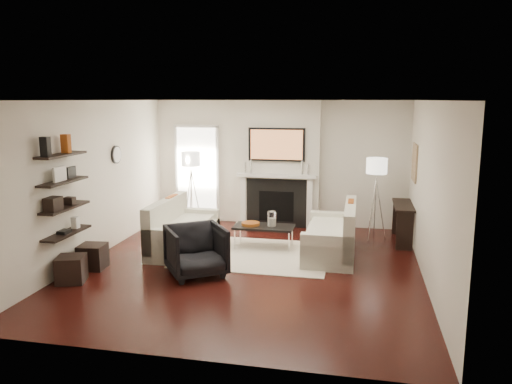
% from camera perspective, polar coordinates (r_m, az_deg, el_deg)
% --- Properties ---
extents(room_envelope, '(6.00, 6.00, 6.00)m').
position_cam_1_polar(room_envelope, '(7.93, -0.89, 0.64)').
color(room_envelope, black).
rests_on(room_envelope, ground).
extents(chimney_breast, '(1.80, 0.25, 2.70)m').
position_cam_1_polar(chimney_breast, '(10.73, 2.50, 3.23)').
color(chimney_breast, silver).
rests_on(chimney_breast, floor).
extents(fireplace_surround, '(1.30, 0.02, 1.04)m').
position_cam_1_polar(fireplace_surround, '(10.73, 2.34, -1.26)').
color(fireplace_surround, black).
rests_on(fireplace_surround, floor).
extents(firebox, '(0.75, 0.02, 0.65)m').
position_cam_1_polar(firebox, '(10.74, 2.34, -1.63)').
color(firebox, black).
rests_on(firebox, floor).
extents(mantel_pilaster_l, '(0.12, 0.08, 1.10)m').
position_cam_1_polar(mantel_pilaster_l, '(10.84, -1.44, -0.98)').
color(mantel_pilaster_l, white).
rests_on(mantel_pilaster_l, floor).
extents(mantel_pilaster_r, '(0.12, 0.08, 1.10)m').
position_cam_1_polar(mantel_pilaster_r, '(10.60, 6.16, -1.29)').
color(mantel_pilaster_r, white).
rests_on(mantel_pilaster_r, floor).
extents(mantel_shelf, '(1.70, 0.18, 0.07)m').
position_cam_1_polar(mantel_shelf, '(10.58, 2.32, 1.87)').
color(mantel_shelf, white).
rests_on(mantel_shelf, chimney_breast).
extents(tv_body, '(1.20, 0.06, 0.70)m').
position_cam_1_polar(tv_body, '(10.52, 2.37, 5.44)').
color(tv_body, black).
rests_on(tv_body, chimney_breast).
extents(tv_screen, '(1.10, 0.00, 0.62)m').
position_cam_1_polar(tv_screen, '(10.49, 2.34, 5.43)').
color(tv_screen, '#BF723F').
rests_on(tv_screen, tv_body).
extents(candlestick_l_tall, '(0.04, 0.04, 0.30)m').
position_cam_1_polar(candlestick_l_tall, '(10.66, -0.58, 2.95)').
color(candlestick_l_tall, silver).
rests_on(candlestick_l_tall, mantel_shelf).
extents(candlestick_l_short, '(0.04, 0.04, 0.24)m').
position_cam_1_polar(candlestick_l_short, '(10.70, -1.26, 2.81)').
color(candlestick_l_short, silver).
rests_on(candlestick_l_short, mantel_shelf).
extents(candlestick_r_tall, '(0.04, 0.04, 0.30)m').
position_cam_1_polar(candlestick_r_tall, '(10.48, 5.31, 2.77)').
color(candlestick_r_tall, silver).
rests_on(candlestick_r_tall, mantel_shelf).
extents(candlestick_r_short, '(0.04, 0.04, 0.24)m').
position_cam_1_polar(candlestick_r_short, '(10.47, 6.01, 2.59)').
color(candlestick_r_short, silver).
rests_on(candlestick_r_short, mantel_shelf).
extents(hallway_panel, '(0.90, 0.02, 2.10)m').
position_cam_1_polar(hallway_panel, '(11.31, -6.72, 2.01)').
color(hallway_panel, white).
rests_on(hallway_panel, floor).
extents(door_trim_l, '(0.06, 0.06, 2.16)m').
position_cam_1_polar(door_trim_l, '(11.45, -9.03, 2.06)').
color(door_trim_l, white).
rests_on(door_trim_l, floor).
extents(door_trim_r, '(0.06, 0.06, 2.16)m').
position_cam_1_polar(door_trim_r, '(11.15, -4.41, 1.93)').
color(door_trim_r, white).
rests_on(door_trim_r, floor).
extents(door_trim_top, '(1.02, 0.06, 0.06)m').
position_cam_1_polar(door_trim_top, '(11.19, -6.87, 7.47)').
color(door_trim_top, white).
rests_on(door_trim_top, wall_back).
extents(rug, '(2.60, 2.00, 0.01)m').
position_cam_1_polar(rug, '(8.92, -0.16, -7.13)').
color(rug, beige).
rests_on(rug, floor).
extents(loveseat_left_base, '(0.85, 1.80, 0.42)m').
position_cam_1_polar(loveseat_left_base, '(9.22, -8.22, -5.32)').
color(loveseat_left_base, beige).
rests_on(loveseat_left_base, floor).
extents(loveseat_left_back, '(0.18, 1.80, 0.80)m').
position_cam_1_polar(loveseat_left_back, '(9.26, -10.22, -3.30)').
color(loveseat_left_back, beige).
rests_on(loveseat_left_back, floor).
extents(loveseat_left_arm_n, '(0.85, 0.18, 0.60)m').
position_cam_1_polar(loveseat_left_arm_n, '(8.47, -10.11, -6.18)').
color(loveseat_left_arm_n, beige).
rests_on(loveseat_left_arm_n, floor).
extents(loveseat_left_arm_s, '(0.85, 0.18, 0.60)m').
position_cam_1_polar(loveseat_left_arm_s, '(9.94, -6.64, -3.59)').
color(loveseat_left_arm_s, beige).
rests_on(loveseat_left_arm_s, floor).
extents(loveseat_left_cushion, '(0.63, 1.44, 0.10)m').
position_cam_1_polar(loveseat_left_cushion, '(9.14, -7.97, -3.78)').
color(loveseat_left_cushion, beige).
rests_on(loveseat_left_cushion, loveseat_left_base).
extents(pillow_left_orange, '(0.10, 0.42, 0.42)m').
position_cam_1_polar(pillow_left_orange, '(9.48, -9.59, -1.68)').
color(pillow_left_orange, '#9A4513').
rests_on(pillow_left_orange, loveseat_left_cushion).
extents(pillow_left_charcoal, '(0.10, 0.40, 0.40)m').
position_cam_1_polar(pillow_left_charcoal, '(8.94, -10.98, -2.53)').
color(pillow_left_charcoal, black).
rests_on(pillow_left_charcoal, loveseat_left_cushion).
extents(loveseat_right_base, '(0.85, 1.80, 0.42)m').
position_cam_1_polar(loveseat_right_base, '(8.92, 8.44, -5.88)').
color(loveseat_right_base, beige).
rests_on(loveseat_right_base, floor).
extents(loveseat_right_back, '(0.18, 1.80, 0.80)m').
position_cam_1_polar(loveseat_right_back, '(8.82, 10.67, -4.00)').
color(loveseat_right_back, beige).
rests_on(loveseat_right_back, floor).
extents(loveseat_right_arm_n, '(0.85, 0.18, 0.60)m').
position_cam_1_polar(loveseat_right_arm_n, '(8.12, 8.10, -6.87)').
color(loveseat_right_arm_n, beige).
rests_on(loveseat_right_arm_n, floor).
extents(loveseat_right_arm_s, '(0.85, 0.18, 0.60)m').
position_cam_1_polar(loveseat_right_arm_s, '(9.67, 8.75, -4.03)').
color(loveseat_right_arm_s, beige).
rests_on(loveseat_right_arm_s, floor).
extents(loveseat_right_cushion, '(0.63, 1.44, 0.10)m').
position_cam_1_polar(loveseat_right_cushion, '(8.85, 8.16, -4.25)').
color(loveseat_right_cushion, beige).
rests_on(loveseat_right_cushion, loveseat_right_base).
extents(pillow_right_orange, '(0.10, 0.42, 0.42)m').
position_cam_1_polar(pillow_right_orange, '(9.07, 10.76, -2.28)').
color(pillow_right_orange, '#9A4513').
rests_on(pillow_right_orange, loveseat_right_cushion).
extents(pillow_right_charcoal, '(0.10, 0.40, 0.40)m').
position_cam_1_polar(pillow_right_charcoal, '(8.48, 10.67, -3.23)').
color(pillow_right_charcoal, black).
rests_on(pillow_right_charcoal, loveseat_right_cushion).
extents(coffee_table, '(1.10, 0.55, 0.04)m').
position_cam_1_polar(coffee_table, '(9.21, 0.90, -4.01)').
color(coffee_table, black).
rests_on(coffee_table, floor).
extents(coffee_leg_nw, '(0.02, 0.02, 0.38)m').
position_cam_1_polar(coffee_leg_nw, '(9.16, -2.45, -5.45)').
color(coffee_leg_nw, silver).
rests_on(coffee_leg_nw, floor).
extents(coffee_leg_ne, '(0.02, 0.02, 0.38)m').
position_cam_1_polar(coffee_leg_ne, '(8.98, 3.78, -5.80)').
color(coffee_leg_ne, silver).
rests_on(coffee_leg_ne, floor).
extents(coffee_leg_sw, '(0.02, 0.02, 0.38)m').
position_cam_1_polar(coffee_leg_sw, '(9.58, -1.80, -4.74)').
color(coffee_leg_sw, silver).
rests_on(coffee_leg_sw, floor).
extents(coffee_leg_se, '(0.02, 0.02, 0.38)m').
position_cam_1_polar(coffee_leg_se, '(9.40, 4.16, -5.06)').
color(coffee_leg_se, silver).
rests_on(coffee_leg_se, floor).
extents(hurricane_glass, '(0.16, 0.16, 0.27)m').
position_cam_1_polar(hurricane_glass, '(9.15, 1.83, -3.08)').
color(hurricane_glass, white).
rests_on(hurricane_glass, coffee_table).
extents(hurricane_candle, '(0.11, 0.11, 0.17)m').
position_cam_1_polar(hurricane_candle, '(9.16, 1.83, -3.48)').
color(hurricane_candle, white).
rests_on(hurricane_candle, coffee_table).
extents(copper_bowl, '(0.34, 0.34, 0.06)m').
position_cam_1_polar(copper_bowl, '(9.25, -0.62, -3.66)').
color(copper_bowl, orange).
rests_on(copper_bowl, coffee_table).
extents(armchair, '(1.14, 1.13, 0.87)m').
position_cam_1_polar(armchair, '(7.86, -6.85, -6.41)').
color(armchair, black).
rests_on(armchair, floor).
extents(lamp_left_post, '(0.02, 0.02, 1.20)m').
position_cam_1_polar(lamp_left_post, '(11.00, -7.36, -0.63)').
color(lamp_left_post, silver).
rests_on(lamp_left_post, floor).
extents(lamp_left_shade, '(0.40, 0.40, 0.30)m').
position_cam_1_polar(lamp_left_shade, '(10.87, -7.47, 3.77)').
color(lamp_left_shade, white).
rests_on(lamp_left_shade, lamp_left_post).
extents(lamp_left_leg_a, '(0.25, 0.02, 1.23)m').
position_cam_1_polar(lamp_left_leg_a, '(10.96, -6.82, -0.65)').
color(lamp_left_leg_a, silver).
rests_on(lamp_left_leg_a, floor).
extents(lamp_left_leg_b, '(0.14, 0.22, 1.23)m').
position_cam_1_polar(lamp_left_leg_b, '(11.10, -7.47, -0.52)').
color(lamp_left_leg_b, silver).
rests_on(lamp_left_leg_b, floor).
extents(lamp_left_leg_c, '(0.14, 0.22, 1.23)m').
position_cam_1_polar(lamp_left_leg_c, '(10.93, -7.80, -0.71)').
color(lamp_left_leg_c, silver).
rests_on(lamp_left_leg_c, floor).
extents(lamp_right_post, '(0.02, 0.02, 1.20)m').
position_cam_1_polar(lamp_right_post, '(10.06, 13.43, -1.88)').
color(lamp_right_post, silver).
rests_on(lamp_right_post, floor).
extents(lamp_right_shade, '(0.40, 0.40, 0.30)m').
position_cam_1_polar(lamp_right_shade, '(9.92, 13.64, 2.92)').
color(lamp_right_shade, white).
rests_on(lamp_right_shade, lamp_right_post).
extents(lamp_right_leg_a, '(0.25, 0.02, 1.23)m').
position_cam_1_polar(lamp_right_leg_a, '(10.06, 14.06, -1.90)').
color(lamp_right_leg_a, silver).
rests_on(lamp_right_leg_a, floor).
extents(lamp_right_leg_b, '(0.14, 0.22, 1.23)m').
position_cam_1_polar(lamp_right_leg_b, '(10.15, 13.11, -1.75)').
color(lamp_right_leg_b, silver).
rests_on(lamp_right_leg_b, floor).
extents(lamp_right_leg_c, '(0.14, 0.22, 1.23)m').
position_cam_1_polar(lamp_right_leg_c, '(9.97, 13.13, -1.98)').
color(lamp_right_leg_c, silver).
rests_on(lamp_right_leg_c, floor).
extents(console_top, '(0.35, 1.20, 0.04)m').
position_cam_1_polar(console_top, '(9.91, 16.49, -1.44)').
color(console_top, black).
rests_on(console_top, floor).
extents(console_leg_n, '(0.30, 0.04, 0.71)m').
position_cam_1_polar(console_leg_n, '(9.46, 16.63, -4.34)').
color(console_leg_n, black).
rests_on(console_leg_n, floor).
extents(console_leg_s, '(0.30, 0.04, 0.71)m').
position_cam_1_polar(console_leg_s, '(10.53, 16.16, -2.83)').
color(console_leg_s, black).
rests_on(console_leg_s, floor).
extents(wall_art, '(0.03, 0.70, 0.70)m').
position_cam_1_polar(wall_art, '(9.79, 17.68, 3.22)').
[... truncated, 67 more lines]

